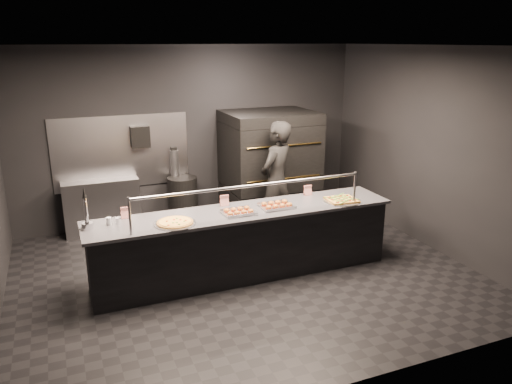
% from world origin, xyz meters
% --- Properties ---
extents(room, '(6.04, 6.00, 3.00)m').
position_xyz_m(room, '(-0.02, 0.05, 1.50)').
color(room, black).
rests_on(room, ground).
extents(service_counter, '(4.10, 0.78, 1.37)m').
position_xyz_m(service_counter, '(0.00, -0.00, 0.46)').
color(service_counter, black).
rests_on(service_counter, ground).
extents(pizza_oven, '(1.50, 1.23, 1.91)m').
position_xyz_m(pizza_oven, '(1.20, 1.90, 0.97)').
color(pizza_oven, black).
rests_on(pizza_oven, ground).
extents(prep_shelf, '(1.20, 0.35, 0.90)m').
position_xyz_m(prep_shelf, '(-1.60, 2.32, 0.45)').
color(prep_shelf, '#99999E').
rests_on(prep_shelf, ground).
extents(towel_dispenser, '(0.30, 0.20, 0.35)m').
position_xyz_m(towel_dispenser, '(-0.90, 2.39, 1.55)').
color(towel_dispenser, black).
rests_on(towel_dispenser, room).
extents(fire_extinguisher, '(0.14, 0.14, 0.51)m').
position_xyz_m(fire_extinguisher, '(-0.35, 2.40, 1.06)').
color(fire_extinguisher, '#B2B2B7').
rests_on(fire_extinguisher, room).
extents(beer_tap, '(0.13, 0.19, 0.52)m').
position_xyz_m(beer_tap, '(-1.95, 0.07, 1.07)').
color(beer_tap, silver).
rests_on(beer_tap, service_counter).
extents(round_pizza, '(0.51, 0.51, 0.03)m').
position_xyz_m(round_pizza, '(-0.95, -0.15, 0.94)').
color(round_pizza, silver).
rests_on(round_pizza, service_counter).
extents(slider_tray_a, '(0.44, 0.34, 0.07)m').
position_xyz_m(slider_tray_a, '(-0.10, -0.09, 0.94)').
color(slider_tray_a, silver).
rests_on(slider_tray_a, service_counter).
extents(slider_tray_b, '(0.45, 0.34, 0.07)m').
position_xyz_m(slider_tray_b, '(0.46, -0.04, 0.95)').
color(slider_tray_b, silver).
rests_on(slider_tray_b, service_counter).
extents(square_pizza, '(0.51, 0.51, 0.05)m').
position_xyz_m(square_pizza, '(1.40, -0.15, 0.94)').
color(square_pizza, silver).
rests_on(square_pizza, service_counter).
extents(condiment_jar, '(0.15, 0.06, 0.10)m').
position_xyz_m(condiment_jar, '(-1.67, 0.10, 0.97)').
color(condiment_jar, silver).
rests_on(condiment_jar, service_counter).
extents(tent_cards, '(2.69, 0.04, 0.15)m').
position_xyz_m(tent_cards, '(-0.18, 0.28, 1.00)').
color(tent_cards, white).
rests_on(tent_cards, service_counter).
extents(trash_bin, '(0.50, 0.50, 0.83)m').
position_xyz_m(trash_bin, '(-0.27, 2.22, 0.42)').
color(trash_bin, black).
rests_on(trash_bin, ground).
extents(worker, '(0.83, 0.77, 1.89)m').
position_xyz_m(worker, '(0.95, 1.05, 0.95)').
color(worker, black).
rests_on(worker, ground).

